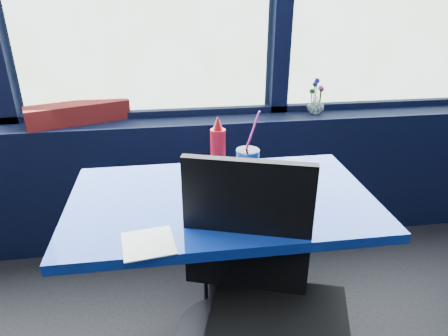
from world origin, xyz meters
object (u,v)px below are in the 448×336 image
Objects in this scene: ketchup_bottle at (218,147)px; chair_near_front at (264,293)px; chair_near_back at (250,222)px; food_basket at (236,198)px; planter_box at (78,113)px; flower_vase at (316,103)px; near_table at (222,235)px; soda_cup at (247,166)px.

chair_near_front is at bearing -83.48° from ketchup_bottle.
chair_near_front is 4.00× the size of ketchup_bottle.
food_basket is (-0.13, -0.34, 0.33)m from chair_near_back.
planter_box is 2.19× the size of ketchup_bottle.
flower_vase is (0.60, 1.24, 0.28)m from chair_near_front.
near_table is 1.14m from flower_vase.
soda_cup is at bearing 93.69° from chair_near_back.
chair_near_front is 0.69m from ketchup_bottle.
ketchup_bottle reaches higher than planter_box.
food_basket is 0.20m from soda_cup.
soda_cup reaches higher than ketchup_bottle.
chair_near_front is 4.78× the size of flower_vase.
near_table is at bearing 78.12° from chair_near_back.
chair_near_front reaches higher than chair_near_back.
food_basket reaches higher than near_table.
ketchup_bottle is (-0.07, 0.63, 0.28)m from chair_near_front.
planter_box is 1.39m from flower_vase.
near_table is 3.68× the size of soda_cup.
chair_near_front reaches higher than planter_box.
near_table is 1.52× the size of chair_near_back.
chair_near_front is 1.29× the size of chair_near_back.
soda_cup is at bearing -126.82° from flower_vase.
planter_box is at bearing 178.73° from flower_vase.
soda_cup is (-0.05, -0.16, 0.38)m from chair_near_back.
ketchup_bottle reaches higher than food_basket.
ketchup_bottle is at bearing 123.49° from soda_cup.
near_table is 1.18× the size of chair_near_front.
soda_cup reaches higher than planter_box.
food_basket is 1.05× the size of ketchup_bottle.
planter_box is at bearing 127.92° from near_table.
near_table is 2.15× the size of planter_box.
chair_near_front is 0.65m from chair_near_back.
ketchup_bottle is 0.19m from soda_cup.
chair_near_back is (0.18, 0.26, -0.11)m from near_table.
flower_vase is at bearing -107.90° from chair_near_back.
flower_vase is at bearing 53.18° from soda_cup.
chair_near_back is at bearing -130.50° from flower_vase.
planter_box is 2.62× the size of flower_vase.
food_basket reaches higher than chair_near_back.
chair_near_front is 3.12× the size of soda_cup.
soda_cup reaches higher than near_table.
chair_near_front is at bearing -93.71° from soda_cup.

